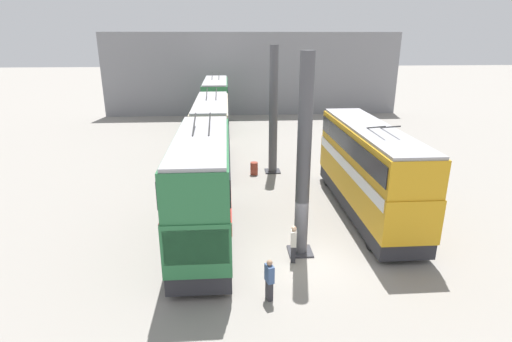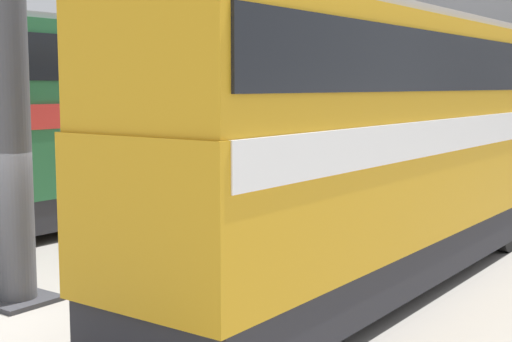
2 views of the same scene
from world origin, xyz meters
name	(u,v)px [view 2 (image 2 of 2)]	position (x,y,z in m)	size (l,w,h in m)	color
support_column_near	(8,41)	(0.81, 0.00, 4.27)	(1.08, 1.08, 8.79)	#4C4C51
support_column_far	(353,61)	(12.23, 0.00, 4.27)	(1.08, 1.08, 8.79)	#4C4C51
bus_left_far	(372,134)	(4.95, -4.34, 2.75)	(11.41, 2.54, 5.45)	black
bus_right_mid	(265,108)	(13.98, 4.34, 2.80)	(10.26, 2.54, 5.52)	black
bus_right_far	(413,100)	(26.40, 4.34, 2.90)	(9.84, 2.54, 5.74)	black
oil_drum	(301,191)	(11.70, 1.37, 0.45)	(0.55, 0.55, 0.90)	#933828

